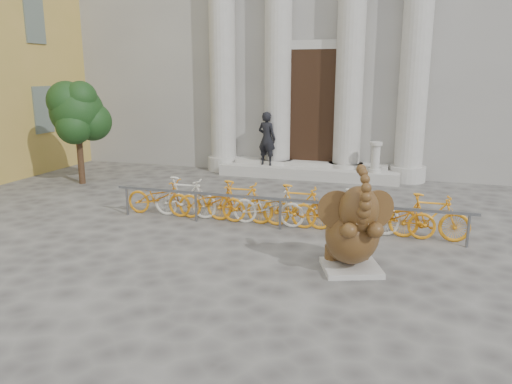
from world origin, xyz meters
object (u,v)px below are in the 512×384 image
(bike_rack, at_px, (282,205))
(tree, at_px, (77,113))
(pedestrian, at_px, (267,139))
(elephant_statue, at_px, (353,233))

(bike_rack, height_order, tree, tree)
(bike_rack, xyz_separation_m, pedestrian, (-2.01, 5.55, 0.77))
(pedestrian, bearing_deg, tree, 46.58)
(elephant_statue, xyz_separation_m, pedestrian, (-3.87, 7.77, 0.55))
(elephant_statue, bearing_deg, pedestrian, 95.96)
(elephant_statue, distance_m, tree, 10.33)
(pedestrian, bearing_deg, elephant_statue, 132.44)
(tree, bearing_deg, bike_rack, -18.88)
(tree, bearing_deg, elephant_statue, -27.32)
(bike_rack, xyz_separation_m, tree, (-7.22, 2.47, 1.74))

